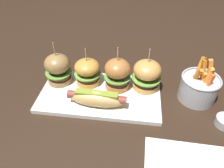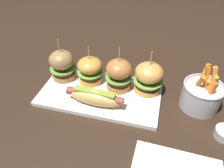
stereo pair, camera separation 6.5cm
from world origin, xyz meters
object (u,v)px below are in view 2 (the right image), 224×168
Objects in this scene: fries_bucket at (202,95)px; hot_dog at (94,97)px; slider_far_left at (62,65)px; platter_main at (101,93)px; slider_far_right at (148,77)px; slider_center_right at (119,74)px; slider_center_left at (90,70)px.

hot_dog is at bearing -164.69° from fries_bucket.
fries_bucket is at bearing -1.46° from slider_far_left.
slider_far_left reaches higher than fries_bucket.
slider_far_right reaches higher than platter_main.
slider_center_right is at bearing -1.56° from slider_far_left.
platter_main is 2.60× the size of slider_far_left.
slider_far_right is at bearing 173.77° from fries_bucket.
slider_center_right is at bearing 178.61° from fries_bucket.
slider_far_right is (0.29, 0.01, -0.00)m from slider_far_left.
platter_main is at bearing 86.61° from hot_dog.
hot_dog is at bearing -120.69° from slider_center_right.
slider_center_left is (-0.05, 0.10, 0.02)m from hot_dog.
slider_far_right is (0.09, 0.01, -0.00)m from slider_center_right.
slider_far_right is (0.15, 0.10, 0.02)m from hot_dog.
platter_main is at bearing -15.96° from slider_far_left.
slider_center_right is 0.26m from fries_bucket.
slider_far_left is 0.29m from slider_far_right.
platter_main is 2.57× the size of slider_center_right.
slider_center_left is at bearing 114.47° from hot_dog.
slider_far_left is at bearing -177.32° from slider_center_left.
slider_far_right is at bearing 7.10° from slider_center_right.
slider_center_right is at bearing -5.67° from slider_center_left.
fries_bucket is (0.31, 0.08, 0.00)m from hot_dog.
slider_far_left is 0.45m from fries_bucket.
hot_dog is at bearing -145.06° from slider_far_right.
slider_center_left is at bearing 174.33° from slider_center_right.
slider_far_right is at bearing 0.49° from slider_center_left.
slider_center_right is (0.20, -0.01, 0.00)m from slider_far_left.
slider_center_left is at bearing -179.51° from slider_far_right.
platter_main is 0.09m from slider_center_right.
slider_center_left is 0.10m from slider_center_right.
hot_dog is 1.30× the size of fries_bucket.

